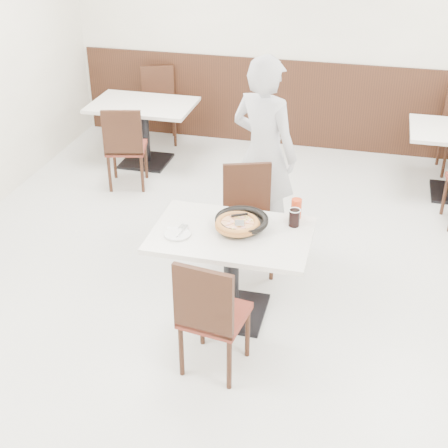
% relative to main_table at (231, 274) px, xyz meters
% --- Properties ---
extents(floor, '(7.00, 7.00, 0.00)m').
position_rel_main_table_xyz_m(floor, '(0.12, 0.16, -0.38)').
color(floor, '#A5A5A0').
rests_on(floor, ground).
extents(wall_back, '(6.00, 0.04, 2.80)m').
position_rel_main_table_xyz_m(wall_back, '(0.12, 3.66, 1.02)').
color(wall_back, beige).
rests_on(wall_back, floor).
extents(wainscot_back, '(5.90, 0.03, 1.10)m').
position_rel_main_table_xyz_m(wainscot_back, '(0.12, 3.64, 0.18)').
color(wainscot_back, black).
rests_on(wainscot_back, floor).
extents(main_table, '(1.24, 0.86, 0.75)m').
position_rel_main_table_xyz_m(main_table, '(0.00, 0.00, 0.00)').
color(main_table, beige).
rests_on(main_table, floor).
extents(chair_near, '(0.48, 0.48, 0.95)m').
position_rel_main_table_xyz_m(chair_near, '(0.03, -0.63, 0.10)').
color(chair_near, black).
rests_on(chair_near, floor).
extents(chair_far, '(0.54, 0.54, 0.95)m').
position_rel_main_table_xyz_m(chair_far, '(0.00, 0.65, 0.10)').
color(chair_far, black).
rests_on(chair_far, floor).
extents(trivet, '(0.13, 0.13, 0.04)m').
position_rel_main_table_xyz_m(trivet, '(0.03, 0.09, 0.39)').
color(trivet, black).
rests_on(trivet, main_table).
extents(pizza_pan, '(0.37, 0.37, 0.01)m').
position_rel_main_table_xyz_m(pizza_pan, '(0.06, 0.09, 0.42)').
color(pizza_pan, black).
rests_on(pizza_pan, trivet).
extents(pizza, '(0.36, 0.36, 0.02)m').
position_rel_main_table_xyz_m(pizza, '(0.04, 0.03, 0.44)').
color(pizza, '#BA7A3C').
rests_on(pizza, pizza_pan).
extents(pizza_server, '(0.09, 0.10, 0.00)m').
position_rel_main_table_xyz_m(pizza_server, '(0.06, 0.00, 0.47)').
color(pizza_server, silver).
rests_on(pizza_server, pizza).
extents(napkin, '(0.18, 0.18, 0.00)m').
position_rel_main_table_xyz_m(napkin, '(-0.41, -0.10, 0.38)').
color(napkin, white).
rests_on(napkin, main_table).
extents(side_plate, '(0.21, 0.21, 0.01)m').
position_rel_main_table_xyz_m(side_plate, '(-0.39, -0.13, 0.38)').
color(side_plate, white).
rests_on(side_plate, napkin).
extents(fork, '(0.04, 0.18, 0.00)m').
position_rel_main_table_xyz_m(fork, '(-0.36, -0.11, 0.39)').
color(fork, silver).
rests_on(fork, side_plate).
extents(cola_glass, '(0.09, 0.09, 0.13)m').
position_rel_main_table_xyz_m(cola_glass, '(0.44, 0.22, 0.44)').
color(cola_glass, black).
rests_on(cola_glass, main_table).
extents(red_cup, '(0.09, 0.09, 0.16)m').
position_rel_main_table_xyz_m(red_cup, '(0.44, 0.35, 0.45)').
color(red_cup, red).
rests_on(red_cup, main_table).
extents(diner_person, '(0.77, 0.64, 1.80)m').
position_rel_main_table_xyz_m(diner_person, '(0.02, 1.19, 0.53)').
color(diner_person, silver).
rests_on(diner_person, floor).
extents(bg_table_left, '(1.23, 0.85, 0.75)m').
position_rel_main_table_xyz_m(bg_table_left, '(-1.70, 2.64, 0.00)').
color(bg_table_left, beige).
rests_on(bg_table_left, floor).
extents(bg_chair_left_near, '(0.51, 0.51, 0.95)m').
position_rel_main_table_xyz_m(bg_chair_left_near, '(-1.67, 2.01, 0.10)').
color(bg_chair_left_near, black).
rests_on(bg_chair_left_near, floor).
extents(bg_chair_left_far, '(0.54, 0.54, 0.95)m').
position_rel_main_table_xyz_m(bg_chair_left_far, '(-1.75, 3.33, 0.10)').
color(bg_chair_left_far, black).
rests_on(bg_chair_left_far, floor).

